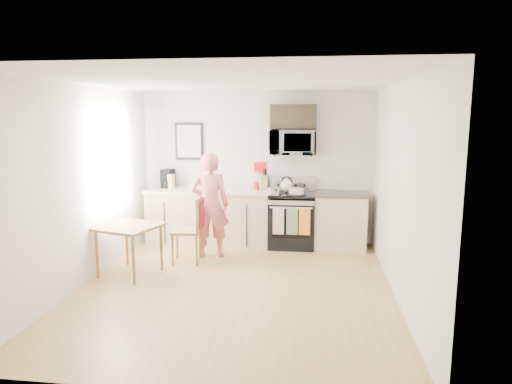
# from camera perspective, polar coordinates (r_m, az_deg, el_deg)

# --- Properties ---
(floor) EXTENTS (4.60, 4.60, 0.00)m
(floor) POSITION_cam_1_polar(r_m,az_deg,el_deg) (6.05, -2.57, -11.81)
(floor) COLOR #A17F3E
(floor) RESTS_ON ground
(back_wall) EXTENTS (4.00, 0.04, 2.60)m
(back_wall) POSITION_cam_1_polar(r_m,az_deg,el_deg) (7.96, 0.14, 3.06)
(back_wall) COLOR silver
(back_wall) RESTS_ON floor
(front_wall) EXTENTS (4.00, 0.04, 2.60)m
(front_wall) POSITION_cam_1_polar(r_m,az_deg,el_deg) (3.50, -9.08, -5.49)
(front_wall) COLOR silver
(front_wall) RESTS_ON floor
(left_wall) EXTENTS (0.04, 4.60, 2.60)m
(left_wall) POSITION_cam_1_polar(r_m,az_deg,el_deg) (6.35, -20.75, 0.78)
(left_wall) COLOR silver
(left_wall) RESTS_ON floor
(right_wall) EXTENTS (0.04, 4.60, 2.60)m
(right_wall) POSITION_cam_1_polar(r_m,az_deg,el_deg) (5.71, 17.51, 0.04)
(right_wall) COLOR silver
(right_wall) RESTS_ON floor
(ceiling) EXTENTS (4.00, 4.60, 0.04)m
(ceiling) POSITION_cam_1_polar(r_m,az_deg,el_deg) (5.64, -2.77, 13.60)
(ceiling) COLOR silver
(ceiling) RESTS_ON back_wall
(window) EXTENTS (0.06, 1.40, 1.50)m
(window) POSITION_cam_1_polar(r_m,az_deg,el_deg) (7.02, -17.57, 3.79)
(window) COLOR silver
(window) RESTS_ON left_wall
(cabinet_left) EXTENTS (2.10, 0.60, 0.90)m
(cabinet_left) POSITION_cam_1_polar(r_m,az_deg,el_deg) (7.95, -5.87, -3.22)
(cabinet_left) COLOR tan
(cabinet_left) RESTS_ON floor
(countertop_left) EXTENTS (2.14, 0.64, 0.04)m
(countertop_left) POSITION_cam_1_polar(r_m,az_deg,el_deg) (7.85, -5.93, 0.13)
(countertop_left) COLOR silver
(countertop_left) RESTS_ON cabinet_left
(cabinet_right) EXTENTS (0.84, 0.60, 0.90)m
(cabinet_right) POSITION_cam_1_polar(r_m,az_deg,el_deg) (7.76, 10.43, -3.63)
(cabinet_right) COLOR tan
(cabinet_right) RESTS_ON floor
(countertop_right) EXTENTS (0.88, 0.64, 0.04)m
(countertop_right) POSITION_cam_1_polar(r_m,az_deg,el_deg) (7.67, 10.53, -0.21)
(countertop_right) COLOR black
(countertop_right) RESTS_ON cabinet_right
(range) EXTENTS (0.76, 0.70, 1.16)m
(range) POSITION_cam_1_polar(r_m,az_deg,el_deg) (7.73, 4.50, -3.65)
(range) COLOR black
(range) RESTS_ON floor
(microwave) EXTENTS (0.76, 0.51, 0.42)m
(microwave) POSITION_cam_1_polar(r_m,az_deg,el_deg) (7.65, 4.66, 6.23)
(microwave) COLOR #A9A9AD
(microwave) RESTS_ON back_wall
(upper_cabinet) EXTENTS (0.76, 0.35, 0.40)m
(upper_cabinet) POSITION_cam_1_polar(r_m,az_deg,el_deg) (7.68, 4.72, 9.38)
(upper_cabinet) COLOR black
(upper_cabinet) RESTS_ON back_wall
(wall_art) EXTENTS (0.50, 0.04, 0.65)m
(wall_art) POSITION_cam_1_polar(r_m,az_deg,el_deg) (8.13, -8.35, 6.28)
(wall_art) COLOR black
(wall_art) RESTS_ON back_wall
(wall_trivet) EXTENTS (0.20, 0.02, 0.20)m
(wall_trivet) POSITION_cam_1_polar(r_m,az_deg,el_deg) (7.94, 0.49, 3.05)
(wall_trivet) COLOR red
(wall_trivet) RESTS_ON back_wall
(person) EXTENTS (0.65, 0.47, 1.65)m
(person) POSITION_cam_1_polar(r_m,az_deg,el_deg) (7.13, -5.80, -1.62)
(person) COLOR #B53232
(person) RESTS_ON floor
(dining_table) EXTENTS (0.81, 0.81, 0.70)m
(dining_table) POSITION_cam_1_polar(r_m,az_deg,el_deg) (6.57, -15.59, -4.74)
(dining_table) COLOR brown
(dining_table) RESTS_ON floor
(chair) EXTENTS (0.51, 0.47, 1.00)m
(chair) POSITION_cam_1_polar(r_m,az_deg,el_deg) (6.89, -7.58, -3.59)
(chair) COLOR brown
(chair) RESTS_ON floor
(knife_block) EXTENTS (0.12, 0.16, 0.24)m
(knife_block) POSITION_cam_1_polar(r_m,az_deg,el_deg) (7.86, 1.13, 1.22)
(knife_block) COLOR brown
(knife_block) RESTS_ON countertop_left
(utensil_crock) EXTENTS (0.11, 0.11, 0.32)m
(utensil_crock) POSITION_cam_1_polar(r_m,az_deg,el_deg) (7.79, 0.05, 1.20)
(utensil_crock) COLOR red
(utensil_crock) RESTS_ON countertop_left
(fruit_bowl) EXTENTS (0.23, 0.23, 0.09)m
(fruit_bowl) POSITION_cam_1_polar(r_m,az_deg,el_deg) (7.88, -5.63, 0.57)
(fruit_bowl) COLOR silver
(fruit_bowl) RESTS_ON countertop_left
(milk_carton) EXTENTS (0.12, 0.12, 0.25)m
(milk_carton) POSITION_cam_1_polar(r_m,az_deg,el_deg) (8.05, -10.54, 1.29)
(milk_carton) COLOR tan
(milk_carton) RESTS_ON countertop_left
(coffee_maker) EXTENTS (0.23, 0.29, 0.33)m
(coffee_maker) POSITION_cam_1_polar(r_m,az_deg,el_deg) (8.17, -10.96, 1.60)
(coffee_maker) COLOR black
(coffee_maker) RESTS_ON countertop_left
(bread_bag) EXTENTS (0.31, 0.17, 0.11)m
(bread_bag) POSITION_cam_1_polar(r_m,az_deg,el_deg) (7.64, -6.56, 0.41)
(bread_bag) COLOR tan
(bread_bag) RESTS_ON countertop_left
(cake) EXTENTS (0.30, 0.30, 0.10)m
(cake) POSITION_cam_1_polar(r_m,az_deg,el_deg) (7.44, 5.09, 0.03)
(cake) COLOR black
(cake) RESTS_ON range
(kettle) EXTENTS (0.21, 0.21, 0.27)m
(kettle) POSITION_cam_1_polar(r_m,az_deg,el_deg) (7.69, 3.86, 0.85)
(kettle) COLOR silver
(kettle) RESTS_ON range
(pot) EXTENTS (0.22, 0.38, 0.11)m
(pot) POSITION_cam_1_polar(r_m,az_deg,el_deg) (7.44, 2.32, 0.13)
(pot) COLOR #A9A9AD
(pot) RESTS_ON range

